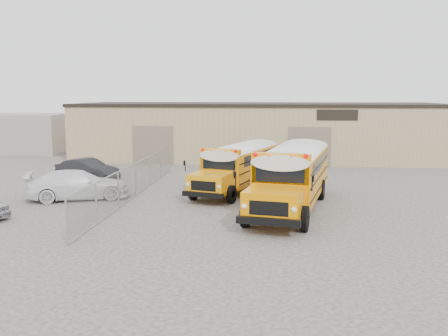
# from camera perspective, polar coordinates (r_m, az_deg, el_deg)

# --- Properties ---
(ground) EXTENTS (120.00, 120.00, 0.00)m
(ground) POSITION_cam_1_polar(r_m,az_deg,el_deg) (23.43, 2.26, -4.98)
(ground) COLOR #3D3A38
(ground) RESTS_ON ground
(warehouse) EXTENTS (30.20, 10.20, 4.67)m
(warehouse) POSITION_cam_1_polar(r_m,az_deg,el_deg) (42.87, 3.94, 4.34)
(warehouse) COLOR tan
(warehouse) RESTS_ON ground
(chainlink_fence) EXTENTS (0.07, 18.07, 1.81)m
(chainlink_fence) POSITION_cam_1_polar(r_m,az_deg,el_deg) (27.16, -10.07, -1.29)
(chainlink_fence) COLOR #94969C
(chainlink_fence) RESTS_ON ground
(distant_building_left) EXTENTS (8.00, 6.00, 3.60)m
(distant_building_left) POSITION_cam_1_polar(r_m,az_deg,el_deg) (50.62, -21.79, 3.73)
(distant_building_left) COLOR gray
(distant_building_left) RESTS_ON ground
(school_bus_left) EXTENTS (4.69, 9.22, 2.63)m
(school_bus_left) POSITION_cam_1_polar(r_m,az_deg,el_deg) (33.74, 4.99, 1.75)
(school_bus_left) COLOR orange
(school_bus_left) RESTS_ON ground
(school_bus_right) EXTENTS (4.42, 10.57, 3.01)m
(school_bus_right) POSITION_cam_1_polar(r_m,az_deg,el_deg) (30.36, 9.67, 1.34)
(school_bus_right) COLOR orange
(school_bus_right) RESTS_ON ground
(tarp_bundle) EXTENTS (1.05, 1.05, 1.43)m
(tarp_bundle) POSITION_cam_1_polar(r_m,az_deg,el_deg) (23.93, 4.05, -2.90)
(tarp_bundle) COLOR black
(tarp_bundle) RESTS_ON ground
(car_white) EXTENTS (5.63, 3.83, 1.51)m
(car_white) POSITION_cam_1_polar(r_m,az_deg,el_deg) (27.10, -16.33, -1.84)
(car_white) COLOR white
(car_white) RESTS_ON ground
(car_dark) EXTENTS (4.47, 2.89, 1.39)m
(car_dark) POSITION_cam_1_polar(r_m,az_deg,el_deg) (32.72, -15.34, -0.18)
(car_dark) COLOR black
(car_dark) RESTS_ON ground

